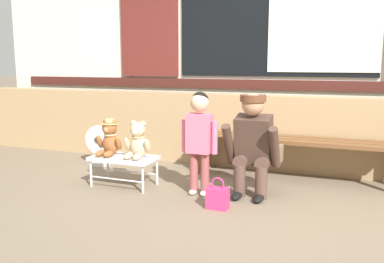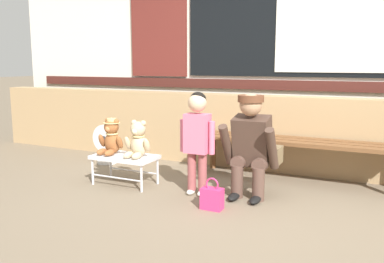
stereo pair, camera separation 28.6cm
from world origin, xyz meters
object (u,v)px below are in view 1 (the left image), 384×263
at_px(wooden_bench_long, 291,144).
at_px(floor_fan, 99,145).
at_px(small_display_bench, 124,160).
at_px(teddy_bear_with_hat, 109,138).
at_px(adult_crouching, 254,144).
at_px(child_standing, 199,132).
at_px(handbag_on_ground, 218,197).
at_px(teddy_bear_plain, 138,141).

height_order(wooden_bench_long, floor_fan, floor_fan).
height_order(small_display_bench, floor_fan, floor_fan).
bearing_deg(wooden_bench_long, small_display_bench, -150.14).
height_order(teddy_bear_with_hat, adult_crouching, adult_crouching).
bearing_deg(adult_crouching, floor_fan, 166.98).
height_order(child_standing, floor_fan, child_standing).
relative_size(handbag_on_ground, floor_fan, 0.57).
bearing_deg(child_standing, floor_fan, 157.65).
bearing_deg(teddy_bear_with_hat, small_display_bench, -0.77).
height_order(wooden_bench_long, adult_crouching, adult_crouching).
xyz_separation_m(wooden_bench_long, teddy_bear_with_hat, (-1.67, -0.86, 0.10)).
distance_m(small_display_bench, child_standing, 0.86).
height_order(teddy_bear_with_hat, handbag_on_ground, teddy_bear_with_hat).
distance_m(teddy_bear_with_hat, floor_fan, 0.88).
relative_size(child_standing, handbag_on_ground, 3.52).
xyz_separation_m(teddy_bear_with_hat, child_standing, (0.96, 0.01, 0.12)).
bearing_deg(handbag_on_ground, child_standing, 132.90).
bearing_deg(floor_fan, child_standing, -22.35).
bearing_deg(small_display_bench, adult_crouching, 8.04).
distance_m(teddy_bear_with_hat, child_standing, 0.96).
relative_size(teddy_bear_with_hat, handbag_on_ground, 1.34).
xyz_separation_m(small_display_bench, teddy_bear_with_hat, (-0.16, 0.00, 0.21)).
distance_m(wooden_bench_long, teddy_bear_plain, 1.60).
height_order(wooden_bench_long, handbag_on_ground, wooden_bench_long).
bearing_deg(floor_fan, wooden_bench_long, 5.76).
bearing_deg(teddy_bear_with_hat, handbag_on_ground, -13.08).
bearing_deg(handbag_on_ground, wooden_bench_long, 69.39).
relative_size(wooden_bench_long, teddy_bear_with_hat, 5.78).
height_order(teddy_bear_plain, handbag_on_ground, teddy_bear_plain).
distance_m(wooden_bench_long, adult_crouching, 0.73).
distance_m(small_display_bench, teddy_bear_with_hat, 0.26).
relative_size(teddy_bear_with_hat, floor_fan, 0.76).
relative_size(adult_crouching, handbag_on_ground, 3.49).
distance_m(small_display_bench, teddy_bear_plain, 0.25).
xyz_separation_m(child_standing, floor_fan, (-1.52, 0.63, -0.35)).
relative_size(teddy_bear_plain, floor_fan, 0.76).
bearing_deg(handbag_on_ground, small_display_bench, 165.16).
bearing_deg(adult_crouching, teddy_bear_plain, -170.89).
bearing_deg(handbag_on_ground, floor_fan, 152.81).
distance_m(child_standing, handbag_on_ground, 0.64).
xyz_separation_m(teddy_bear_with_hat, floor_fan, (-0.56, 0.64, -0.23)).
xyz_separation_m(wooden_bench_long, small_display_bench, (-1.51, -0.86, -0.11)).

